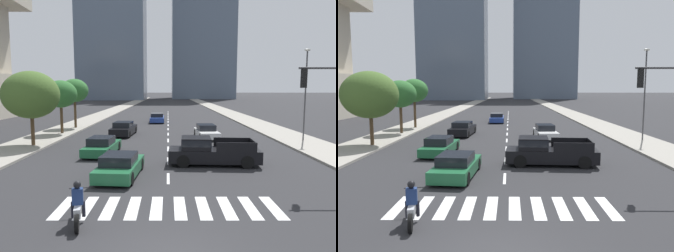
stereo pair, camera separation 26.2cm
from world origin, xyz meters
The scene contains 15 objects.
sidewalk_east centered at (11.46, 30.00, 0.07)m, with size 4.00×260.00×0.15m, color gray.
sidewalk_west centered at (-11.46, 30.00, 0.07)m, with size 4.00×260.00×0.15m, color gray.
crosswalk_near centered at (0.00, 3.87, 0.00)m, with size 8.55×2.43×0.01m.
lane_divider_center centered at (0.00, 31.87, 0.00)m, with size 0.14×50.00×0.01m.
motorcycle_lead centered at (-3.08, 2.49, 0.58)m, with size 0.80×2.21×1.49m.
pickup_truck centered at (2.49, 10.86, 0.81)m, with size 5.52×2.26×1.67m.
sedan_green_0 centered at (-2.51, 8.18, 0.57)m, with size 2.20×4.50×1.24m.
sedan_white_1 centered at (3.57, 21.31, 0.58)m, with size 2.02×4.66×1.26m.
sedan_blue_2 centered at (-1.51, 35.30, 0.59)m, with size 1.97×4.81×1.28m.
sedan_green_3 centered at (-4.63, 13.89, 0.58)m, with size 2.05×4.52×1.25m.
sedan_black_4 centered at (-4.39, 23.01, 0.63)m, with size 2.22×4.85×1.37m.
street_lamp_east centered at (11.76, 19.26, 4.64)m, with size 0.50×0.24×7.78m.
street_tree_nearest centered at (-10.66, 16.72, 4.10)m, with size 4.33×4.33×5.79m.
street_tree_second centered at (-10.66, 23.54, 4.05)m, with size 3.18×3.18×5.27m.
street_tree_third centered at (-10.66, 28.23, 4.36)m, with size 3.10×3.10×5.56m.
Camera 1 is at (-0.01, -7.85, 4.55)m, focal length 33.72 mm.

